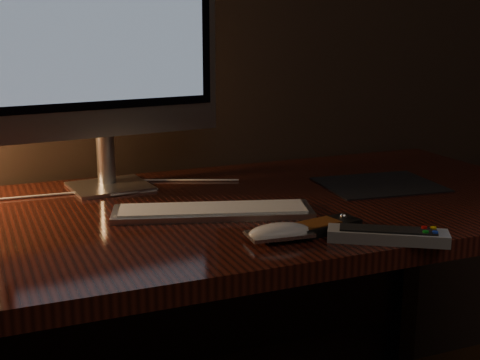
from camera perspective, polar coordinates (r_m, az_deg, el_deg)
name	(u,v)px	position (r m, az deg, el deg)	size (l,w,h in m)	color
desk	(210,252)	(1.55, -2.56, -6.18)	(1.60, 0.75, 0.75)	#3E140E
monitor	(103,43)	(1.58, -11.58, 11.40)	(0.55, 0.18, 0.58)	silver
keyboard	(213,211)	(1.39, -2.34, -2.64)	(0.41, 0.12, 0.02)	silver
mousepad	(379,184)	(1.66, 11.80, -0.38)	(0.28, 0.22, 0.00)	black
mouse	(279,235)	(1.23, 3.39, -4.69)	(0.12, 0.06, 0.02)	white
media_remote	(322,226)	(1.28, 7.03, -3.95)	(0.16, 0.08, 0.03)	black
tv_remote	(388,235)	(1.25, 12.49, -4.62)	(0.21, 0.16, 0.03)	gray
papers	(125,189)	(1.61, -9.77, -0.73)	(0.13, 0.09, 0.01)	white
cable	(117,189)	(1.61, -10.49, -0.72)	(0.01, 0.01, 0.62)	white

